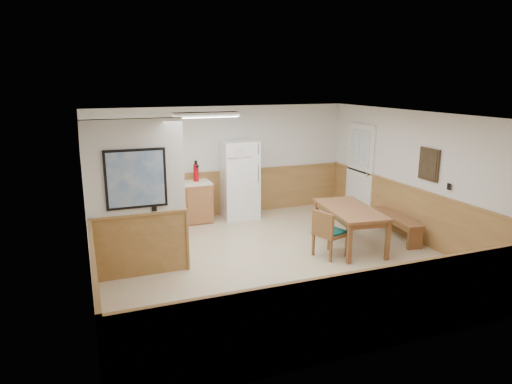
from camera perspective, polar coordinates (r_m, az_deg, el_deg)
name	(u,v)px	position (r m, az deg, el deg)	size (l,w,h in m)	color
ground	(274,259)	(8.09, 2.23, -8.41)	(6.00, 6.00, 0.00)	tan
ceiling	(275,115)	(7.51, 2.41, 9.54)	(6.00, 6.00, 0.02)	white
back_wall	(222,161)	(10.47, -4.23, 3.83)	(6.00, 0.02, 2.50)	white
right_wall	(418,177)	(9.29, 19.57, 1.78)	(0.02, 6.00, 2.50)	white
left_wall	(86,208)	(7.10, -20.52, -1.84)	(0.02, 6.00, 2.50)	white
wainscot_back	(223,193)	(10.60, -4.13, -0.18)	(6.00, 0.04, 1.00)	#AC7A45
wainscot_right	(414,215)	(9.45, 19.11, -2.68)	(0.04, 6.00, 1.00)	#AC7A45
wainscot_left	(92,256)	(7.33, -19.86, -7.48)	(0.04, 6.00, 1.00)	#AC7A45
partition_wall	(137,201)	(7.33, -14.69, -1.07)	(1.50, 0.20, 2.50)	white
kitchen_counter	(174,203)	(10.05, -10.21, -1.38)	(2.20, 0.61, 1.00)	#B0683E
exterior_door	(360,170)	(10.78, 12.83, 2.74)	(0.07, 1.02, 2.15)	white
kitchen_window	(127,154)	(10.00, -15.84, 4.61)	(0.80, 0.04, 1.00)	white
wall_painting	(429,164)	(8.99, 20.79, 3.25)	(0.04, 0.50, 0.60)	#362615
fluorescent_fixture	(206,115)	(8.48, -6.21, 9.59)	(1.20, 0.30, 0.09)	white
refrigerator	(240,179)	(10.28, -2.06, 1.57)	(0.82, 0.75, 1.76)	white
dining_table	(350,213)	(8.66, 11.67, -2.59)	(1.04, 1.76, 0.75)	brown
dining_bench	(397,221)	(9.48, 17.18, -3.49)	(0.52, 1.48, 0.45)	brown
dining_chair	(327,231)	(8.11, 8.86, -4.78)	(0.77, 0.63, 0.85)	brown
fire_extinguisher	(196,172)	(10.04, -7.50, 2.46)	(0.15, 0.15, 0.46)	#AD0913
soap_bottle	(123,182)	(9.83, -16.25, 1.23)	(0.07, 0.07, 0.22)	#1A902F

